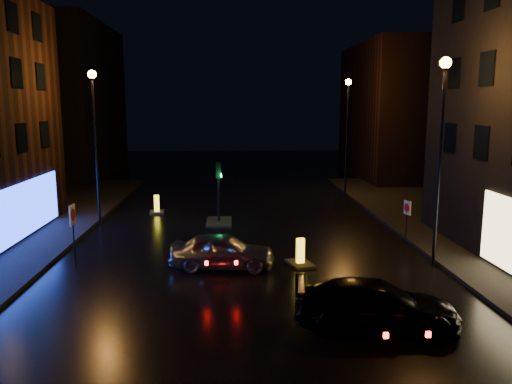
{
  "coord_description": "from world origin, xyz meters",
  "views": [
    {
      "loc": [
        -0.55,
        -13.39,
        6.51
      ],
      "look_at": [
        0.57,
        7.99,
        2.8
      ],
      "focal_mm": 35.0,
      "sensor_mm": 36.0,
      "label": 1
    }
  ],
  "objects_px": {
    "road_sign_left": "(73,220)",
    "bollard_far": "(157,209)",
    "dark_sedan": "(376,305)",
    "bollard_near": "(300,259)",
    "silver_hatchback": "(222,251)",
    "road_sign_right": "(407,211)",
    "traffic_signal": "(219,214)"
  },
  "relations": [
    {
      "from": "silver_hatchback",
      "to": "road_sign_right",
      "type": "height_order",
      "value": "road_sign_right"
    },
    {
      "from": "dark_sedan",
      "to": "road_sign_right",
      "type": "distance_m",
      "value": 10.13
    },
    {
      "from": "road_sign_left",
      "to": "road_sign_right",
      "type": "xyz_separation_m",
      "value": [
        14.9,
        2.7,
        -0.37
      ]
    },
    {
      "from": "bollard_far",
      "to": "road_sign_right",
      "type": "bearing_deg",
      "value": -36.36
    },
    {
      "from": "silver_hatchback",
      "to": "bollard_far",
      "type": "height_order",
      "value": "silver_hatchback"
    },
    {
      "from": "bollard_near",
      "to": "dark_sedan",
      "type": "bearing_deg",
      "value": -93.8
    },
    {
      "from": "road_sign_left",
      "to": "bollard_far",
      "type": "bearing_deg",
      "value": 80.26
    },
    {
      "from": "road_sign_left",
      "to": "road_sign_right",
      "type": "distance_m",
      "value": 15.15
    },
    {
      "from": "dark_sedan",
      "to": "bollard_far",
      "type": "bearing_deg",
      "value": 35.77
    },
    {
      "from": "traffic_signal",
      "to": "bollard_near",
      "type": "bearing_deg",
      "value": -65.44
    },
    {
      "from": "silver_hatchback",
      "to": "road_sign_right",
      "type": "bearing_deg",
      "value": -62.76
    },
    {
      "from": "dark_sedan",
      "to": "bollard_near",
      "type": "distance_m",
      "value": 6.15
    },
    {
      "from": "traffic_signal",
      "to": "road_sign_right",
      "type": "height_order",
      "value": "traffic_signal"
    },
    {
      "from": "bollard_near",
      "to": "road_sign_left",
      "type": "distance_m",
      "value": 9.48
    },
    {
      "from": "silver_hatchback",
      "to": "road_sign_right",
      "type": "relative_size",
      "value": 2.05
    },
    {
      "from": "traffic_signal",
      "to": "bollard_far",
      "type": "bearing_deg",
      "value": 143.51
    },
    {
      "from": "dark_sedan",
      "to": "road_sign_right",
      "type": "xyz_separation_m",
      "value": [
        4.17,
        9.19,
        0.83
      ]
    },
    {
      "from": "traffic_signal",
      "to": "road_sign_right",
      "type": "bearing_deg",
      "value": -26.09
    },
    {
      "from": "bollard_near",
      "to": "road_sign_left",
      "type": "xyz_separation_m",
      "value": [
        -9.32,
        0.53,
        1.65
      ]
    },
    {
      "from": "silver_hatchback",
      "to": "bollard_far",
      "type": "relative_size",
      "value": 3.05
    },
    {
      "from": "bollard_far",
      "to": "dark_sedan",
      "type": "bearing_deg",
      "value": -68.87
    },
    {
      "from": "bollard_far",
      "to": "road_sign_right",
      "type": "relative_size",
      "value": 0.67
    },
    {
      "from": "silver_hatchback",
      "to": "bollard_far",
      "type": "xyz_separation_m",
      "value": [
        -4.18,
        10.73,
        -0.47
      ]
    },
    {
      "from": "dark_sedan",
      "to": "bollard_far",
      "type": "height_order",
      "value": "dark_sedan"
    },
    {
      "from": "bollard_near",
      "to": "bollard_far",
      "type": "relative_size",
      "value": 1.09
    },
    {
      "from": "silver_hatchback",
      "to": "road_sign_left",
      "type": "xyz_separation_m",
      "value": [
        -6.11,
        0.71,
        1.19
      ]
    },
    {
      "from": "dark_sedan",
      "to": "bollard_far",
      "type": "relative_size",
      "value": 3.52
    },
    {
      "from": "bollard_far",
      "to": "silver_hatchback",
      "type": "bearing_deg",
      "value": -75.65
    },
    {
      "from": "traffic_signal",
      "to": "dark_sedan",
      "type": "xyz_separation_m",
      "value": [
        4.93,
        -13.65,
        0.2
      ]
    },
    {
      "from": "traffic_signal",
      "to": "road_sign_right",
      "type": "distance_m",
      "value": 10.18
    },
    {
      "from": "bollard_far",
      "to": "bollard_near",
      "type": "bearing_deg",
      "value": -61.93
    },
    {
      "from": "traffic_signal",
      "to": "road_sign_right",
      "type": "xyz_separation_m",
      "value": [
        9.1,
        -4.46,
        1.03
      ]
    }
  ]
}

